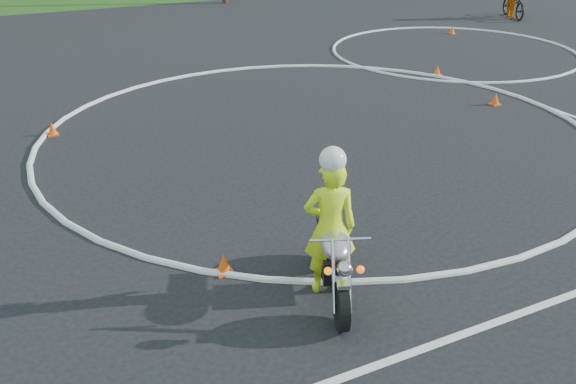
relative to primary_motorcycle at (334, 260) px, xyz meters
name	(u,v)px	position (x,y,z in m)	size (l,w,h in m)	color
ground	(398,183)	(2.89, 2.55, -0.54)	(120.00, 120.00, 0.00)	black
course_markings	(367,104)	(5.06, 6.90, -0.53)	(19.05, 19.05, 0.12)	silver
primary_motorcycle	(334,260)	(0.00, 0.00, 0.00)	(1.07, 2.01, 1.12)	black
rider_primary_grp	(330,224)	(0.01, 0.14, 0.46)	(0.80, 0.67, 2.07)	#DEFF1A
rider_second_grp	(515,0)	(17.29, 14.37, 0.20)	(1.56, 2.32, 2.11)	black
traffic_cones	(472,91)	(7.88, 6.24, -0.41)	(22.24, 12.99, 0.30)	#EE4C0C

